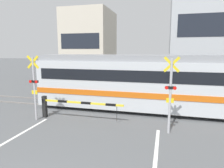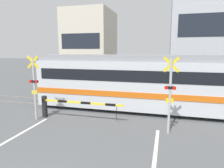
% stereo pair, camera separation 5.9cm
% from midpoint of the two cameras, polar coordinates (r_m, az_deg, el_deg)
% --- Properties ---
extents(rail_track_near, '(50.00, 0.10, 0.08)m').
position_cam_midpoint_polar(rail_track_near, '(12.33, -0.53, -7.41)').
color(rail_track_near, gray).
rests_on(rail_track_near, ground_plane).
extents(rail_track_far, '(50.00, 0.10, 0.08)m').
position_cam_midpoint_polar(rail_track_far, '(13.66, 1.07, -5.72)').
color(rail_track_far, gray).
rests_on(rail_track_far, ground_plane).
extents(commuter_train, '(17.72, 2.83, 3.37)m').
position_cam_midpoint_polar(commuter_train, '(12.27, 19.87, 0.39)').
color(commuter_train, silver).
rests_on(commuter_train, ground_plane).
extents(crossing_barrier_near, '(4.52, 0.20, 1.19)m').
position_cam_midpoint_polar(crossing_barrier_near, '(10.95, -13.54, -5.78)').
color(crossing_barrier_near, black).
rests_on(crossing_barrier_near, ground_plane).
extents(crossing_barrier_far, '(4.52, 0.20, 1.19)m').
position_cam_midpoint_polar(crossing_barrier_far, '(15.12, 10.17, -1.47)').
color(crossing_barrier_far, black).
rests_on(crossing_barrier_far, ground_plane).
extents(crossing_signal_left, '(0.68, 0.15, 3.39)m').
position_cam_midpoint_polar(crossing_signal_left, '(11.07, -21.45, -0.27)').
color(crossing_signal_left, '#B2B2B7').
rests_on(crossing_signal_left, ground_plane).
extents(crossing_signal_right, '(0.68, 0.15, 3.39)m').
position_cam_midpoint_polar(crossing_signal_right, '(8.95, 16.16, -2.16)').
color(crossing_signal_right, '#B2B2B7').
rests_on(crossing_signal_right, ground_plane).
extents(pedestrian, '(0.38, 0.22, 1.68)m').
position_cam_midpoint_polar(pedestrian, '(18.89, 7.91, 1.30)').
color(pedestrian, '#23232D').
rests_on(pedestrian, ground_plane).
extents(building_left_of_street, '(5.52, 6.30, 8.54)m').
position_cam_midpoint_polar(building_left_of_street, '(26.14, -6.40, 10.85)').
color(building_left_of_street, beige).
rests_on(building_left_of_street, ground_plane).
extents(building_right_of_street, '(7.59, 6.30, 10.98)m').
position_cam_midpoint_polar(building_right_of_street, '(24.80, 25.21, 12.93)').
color(building_right_of_street, '#B2B7BC').
rests_on(building_right_of_street, ground_plane).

